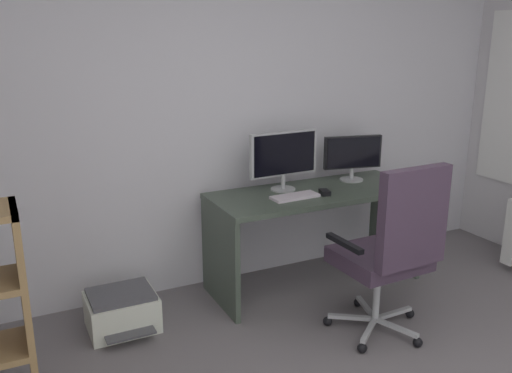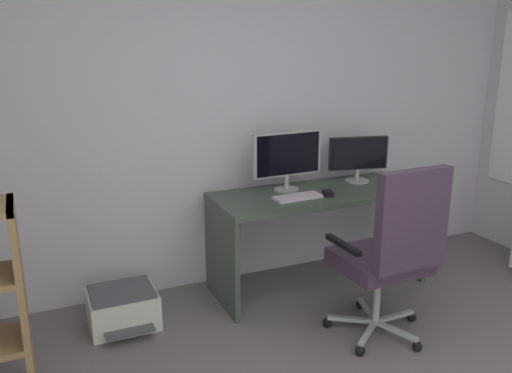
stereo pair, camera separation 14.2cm
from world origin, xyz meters
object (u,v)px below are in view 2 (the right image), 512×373
(desk, at_px, (319,216))
(keyboard, at_px, (297,197))
(office_chair, at_px, (392,248))
(monitor_secondary, at_px, (358,156))
(computer_mouse, at_px, (328,193))
(printer, at_px, (123,308))
(monitor_main, at_px, (287,156))

(desk, distance_m, keyboard, 0.32)
(desk, relative_size, office_chair, 1.39)
(desk, distance_m, monitor_secondary, 0.57)
(computer_mouse, relative_size, printer, 0.22)
(monitor_secondary, distance_m, computer_mouse, 0.50)
(office_chair, relative_size, printer, 2.51)
(desk, height_order, office_chair, office_chair)
(desk, xyz_separation_m, office_chair, (0.00, -0.84, 0.06))
(monitor_secondary, relative_size, keyboard, 1.34)
(monitor_main, distance_m, monitor_secondary, 0.61)
(printer, bearing_deg, monitor_main, 6.17)
(monitor_secondary, distance_m, keyboard, 0.69)
(monitor_secondary, relative_size, printer, 1.02)
(office_chair, bearing_deg, desk, 90.12)
(monitor_main, height_order, monitor_secondary, monitor_main)
(computer_mouse, bearing_deg, monitor_main, 145.40)
(desk, height_order, monitor_secondary, monitor_secondary)
(monitor_secondary, bearing_deg, keyboard, -161.51)
(monitor_main, bearing_deg, computer_mouse, -48.72)
(office_chair, bearing_deg, printer, 150.15)
(keyboard, height_order, computer_mouse, computer_mouse)
(monitor_secondary, bearing_deg, office_chair, -112.35)
(office_chair, bearing_deg, monitor_main, 102.14)
(monitor_main, bearing_deg, desk, -30.49)
(monitor_secondary, xyz_separation_m, office_chair, (-0.40, -0.97, -0.33))
(desk, distance_m, monitor_main, 0.50)
(keyboard, bearing_deg, office_chair, -75.31)
(desk, xyz_separation_m, monitor_main, (-0.21, 0.12, 0.44))
(printer, bearing_deg, computer_mouse, -3.93)
(monitor_main, distance_m, printer, 1.52)
(keyboard, height_order, office_chair, office_chair)
(office_chair, bearing_deg, keyboard, 107.01)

